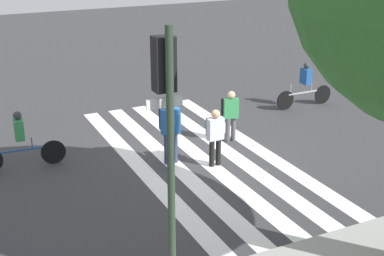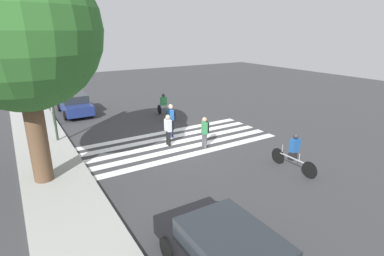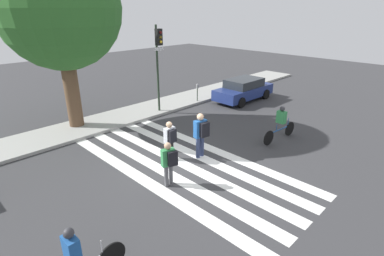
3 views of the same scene
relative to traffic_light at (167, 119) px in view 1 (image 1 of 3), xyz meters
The scene contains 8 objects.
ground_plane 7.16m from the traffic_light, 121.39° to the right, with size 60.00×60.00×0.00m, color #38383A.
crosswalk_stripes 7.16m from the traffic_light, 121.39° to the right, with size 4.06×10.00×0.01m.
traffic_light is the anchor object (origin of this frame).
pedestrian_adult_tall_backpack 8.02m from the traffic_light, 127.41° to the right, with size 0.48×0.45×1.59m.
pedestrian_child_with_backpack 6.32m from the traffic_light, 113.72° to the right, with size 0.54×0.48×1.85m.
pedestrian_adult_blue_shirt 6.29m from the traffic_light, 125.79° to the right, with size 0.45×0.38×1.61m.
cyclist_mid_street 7.37m from the traffic_light, 78.56° to the right, with size 2.32×0.42×1.62m.
cyclist_far_lane 11.95m from the traffic_light, 138.29° to the right, with size 2.36×0.40×1.64m.
Camera 1 is at (6.30, 12.47, 6.13)m, focal length 50.00 mm.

